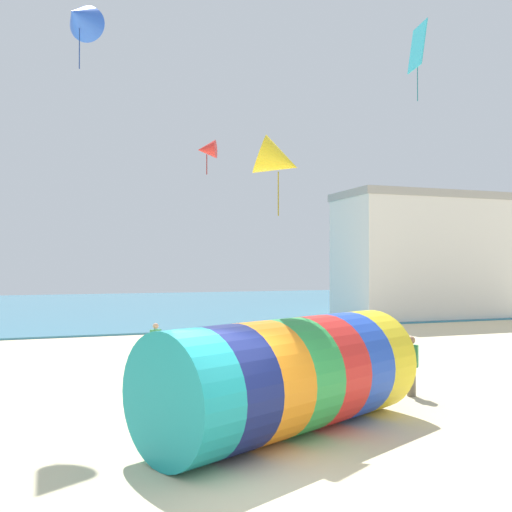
% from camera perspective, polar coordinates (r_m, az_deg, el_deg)
% --- Properties ---
extents(ground_plane, '(120.00, 120.00, 0.00)m').
position_cam_1_polar(ground_plane, '(10.14, 0.39, -21.84)').
color(ground_plane, beige).
extents(sea, '(120.00, 40.00, 0.10)m').
position_cam_1_polar(sea, '(49.79, -15.62, -4.89)').
color(sea, teal).
rests_on(sea, ground).
extents(giant_inflatable_tube, '(6.98, 5.03, 2.46)m').
position_cam_1_polar(giant_inflatable_tube, '(12.53, 3.17, -11.88)').
color(giant_inflatable_tube, teal).
rests_on(giant_inflatable_tube, ground).
extents(kite_handler, '(0.41, 0.41, 1.65)m').
position_cam_1_polar(kite_handler, '(16.52, 15.27, -10.53)').
color(kite_handler, '#726651').
rests_on(kite_handler, ground).
extents(kite_yellow_delta, '(1.58, 1.39, 2.07)m').
position_cam_1_polar(kite_yellow_delta, '(14.73, 2.24, 9.50)').
color(kite_yellow_delta, yellow).
extents(kite_blue_delta, '(1.53, 1.57, 2.12)m').
position_cam_1_polar(kite_blue_delta, '(19.06, -17.23, 21.80)').
color(kite_blue_delta, blue).
extents(kite_red_delta, '(0.78, 0.77, 1.08)m').
position_cam_1_polar(kite_red_delta, '(18.18, -4.94, 10.56)').
color(kite_red_delta, red).
extents(kite_cyan_diamond, '(0.44, 1.12, 2.67)m').
position_cam_1_polar(kite_cyan_diamond, '(21.62, 15.84, 19.42)').
color(kite_cyan_diamond, '#2DB2C6').
extents(bystander_near_water, '(0.37, 0.24, 1.67)m').
position_cam_1_polar(bystander_near_water, '(18.42, 13.51, -9.48)').
color(bystander_near_water, '#383D56').
rests_on(bystander_near_water, ground).
extents(bystander_mid_beach, '(0.42, 0.39, 1.55)m').
position_cam_1_polar(bystander_mid_beach, '(20.66, -10.01, -8.74)').
color(bystander_mid_beach, black).
rests_on(bystander_mid_beach, ground).
extents(promenade_building, '(11.47, 5.30, 8.35)m').
position_cam_1_polar(promenade_building, '(39.83, 16.31, 0.03)').
color(promenade_building, silver).
rests_on(promenade_building, ground).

